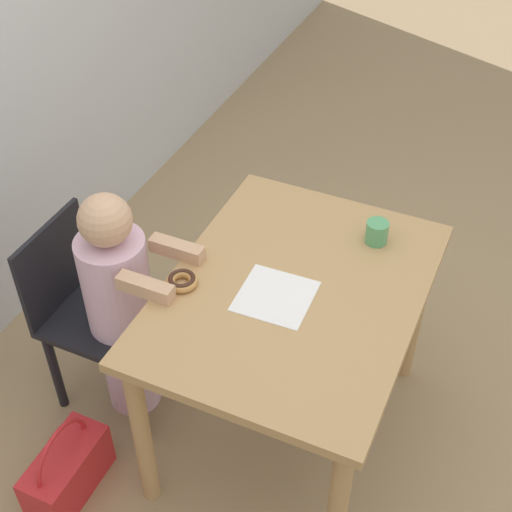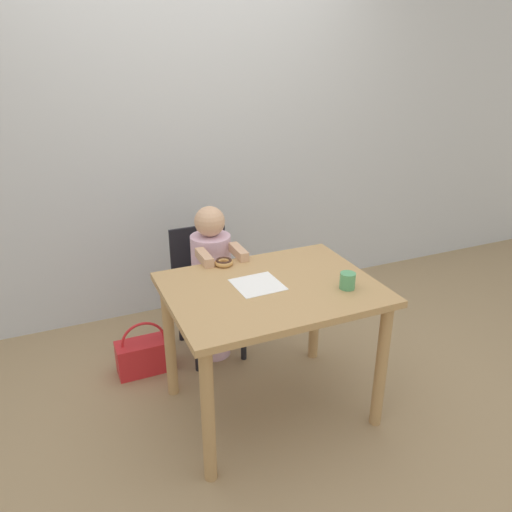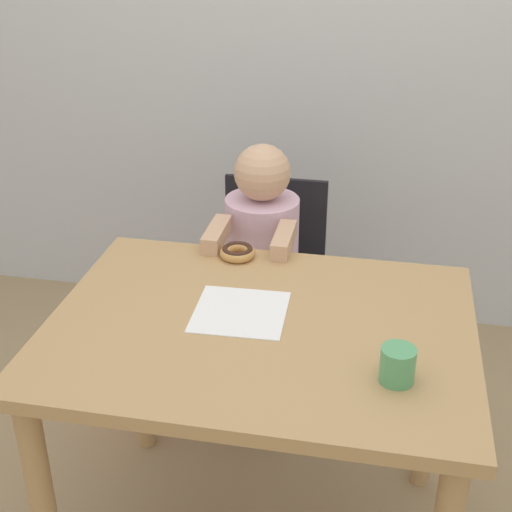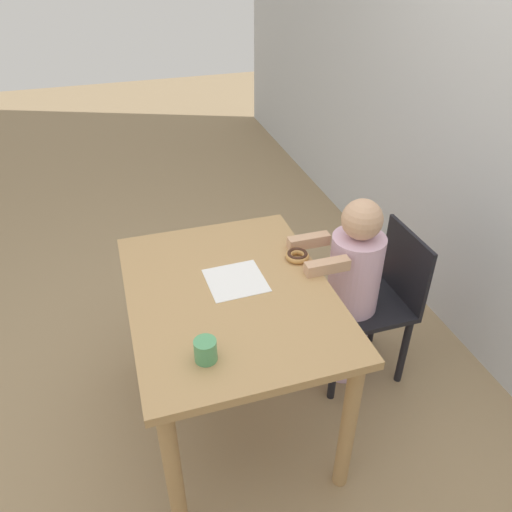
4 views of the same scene
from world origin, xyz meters
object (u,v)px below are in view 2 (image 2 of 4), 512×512
chair (207,288)px  donut (224,262)px  child_figure (212,284)px  cup (348,281)px  handbag (145,355)px

chair → donut: 0.52m
child_figure → cup: (0.44, -0.77, 0.28)m
donut → handbag: bearing=147.4°
handbag → child_figure: bearing=0.3°
chair → handbag: bearing=-165.0°
chair → cup: size_ratio=9.70×
chair → handbag: 0.55m
chair → cup: bearing=-63.7°
child_figure → donut: (-0.02, -0.27, 0.26)m
child_figure → donut: 0.37m
child_figure → handbag: bearing=-179.7°
child_figure → chair: bearing=90.0°
child_figure → handbag: child_figure is taller
child_figure → donut: bearing=-93.9°
chair → handbag: chair is taller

